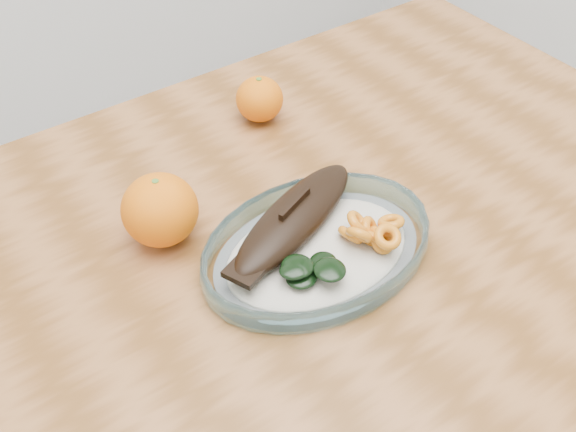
{
  "coord_description": "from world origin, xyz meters",
  "views": [
    {
      "loc": [
        -0.37,
        -0.5,
        1.36
      ],
      "look_at": [
        0.0,
        0.03,
        0.77
      ],
      "focal_mm": 45.0,
      "sensor_mm": 36.0,
      "label": 1
    }
  ],
  "objects_px": {
    "orange_left": "(160,210)",
    "orange_right": "(260,99)",
    "dining_table": "(298,297)",
    "plated_meal": "(317,245)"
  },
  "relations": [
    {
      "from": "orange_left",
      "to": "orange_right",
      "type": "bearing_deg",
      "value": 31.34
    },
    {
      "from": "orange_right",
      "to": "orange_left",
      "type": "bearing_deg",
      "value": -148.66
    },
    {
      "from": "dining_table",
      "to": "plated_meal",
      "type": "height_order",
      "value": "plated_meal"
    },
    {
      "from": "dining_table",
      "to": "orange_right",
      "type": "xyz_separation_m",
      "value": [
        0.11,
        0.24,
        0.13
      ]
    },
    {
      "from": "orange_left",
      "to": "plated_meal",
      "type": "bearing_deg",
      "value": -44.54
    },
    {
      "from": "plated_meal",
      "to": "orange_right",
      "type": "distance_m",
      "value": 0.29
    },
    {
      "from": "plated_meal",
      "to": "orange_left",
      "type": "relative_size",
      "value": 5.8
    },
    {
      "from": "plated_meal",
      "to": "orange_left",
      "type": "height_order",
      "value": "orange_left"
    },
    {
      "from": "dining_table",
      "to": "orange_left",
      "type": "xyz_separation_m",
      "value": [
        -0.13,
        0.1,
        0.14
      ]
    },
    {
      "from": "dining_table",
      "to": "orange_right",
      "type": "distance_m",
      "value": 0.3
    }
  ]
}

